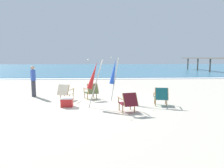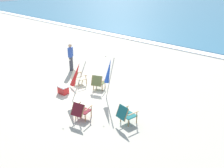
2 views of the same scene
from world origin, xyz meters
name	(u,v)px [view 2 (image 2 of 2)]	position (x,y,z in m)	size (l,w,h in m)	color
ground_plane	(84,95)	(0.00, 0.00, 0.00)	(80.00, 80.00, 0.00)	#B7AF9E
surf_band	(186,49)	(0.00, 10.51, 0.03)	(80.00, 1.10, 0.06)	white
beach_chair_front_left	(78,77)	(-1.19, 0.70, 0.43)	(0.75, 0.85, 0.80)	beige
beach_chair_far_center	(126,114)	(3.09, -0.59, 0.43)	(0.69, 0.80, 0.81)	#196066
beach_chair_mid_center	(98,82)	(0.06, 0.95, 0.43)	(0.81, 0.89, 0.80)	#515B33
beach_chair_back_right	(81,110)	(1.56, -1.56, 0.42)	(0.73, 0.88, 0.78)	maroon
umbrella_furled_red	(76,75)	(0.22, -0.57, 1.31)	(0.73, 0.57, 2.01)	#B7B2A8
umbrella_furled_blue	(109,71)	(1.13, 0.57, 1.37)	(0.52, 0.36, 2.09)	#B7B2A8
person_near_chairs	(71,57)	(-3.05, 1.83, 0.84)	(0.34, 0.39, 1.63)	#383842
cooler_box	(63,90)	(-0.91, -0.50, 0.20)	(0.49, 0.35, 0.40)	red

